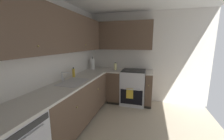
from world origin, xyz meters
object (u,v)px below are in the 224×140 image
Objects in this scene: oven_range at (133,87)px; oil_bottle at (115,66)px; paper_towel_roll at (93,64)px; soap_bottle at (74,73)px.

oil_bottle is at bearing 92.13° from oven_range.
soap_bottle is at bearing 178.79° from paper_towel_roll.
oil_bottle is at bearing -32.47° from soap_bottle.
soap_bottle is at bearing 147.53° from oil_bottle.
paper_towel_roll is 1.69× the size of oil_bottle.
oven_range is 1.64m from soap_bottle.
oven_range is at bearing -87.87° from oil_bottle.
paper_towel_roll reaches higher than soap_bottle.
soap_bottle is (-1.05, 1.15, 0.54)m from oven_range.
paper_towel_roll is at bearing -1.21° from soap_bottle.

